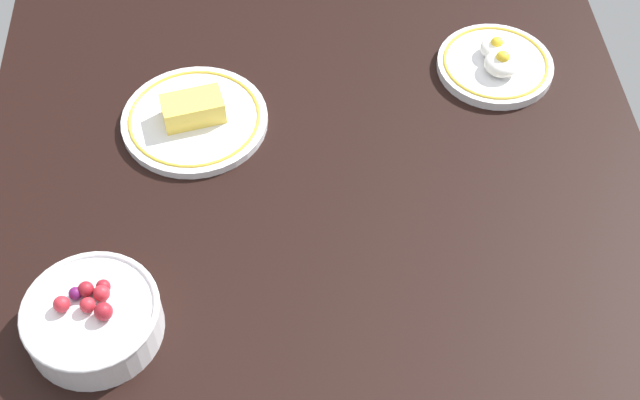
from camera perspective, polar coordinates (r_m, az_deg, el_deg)
dining_table at (r=117.59cm, az=0.00°, el=-1.20°), size 120.27×91.88×4.00cm
plate_cheese at (r=126.33cm, az=-8.09°, el=5.27°), size 20.65×20.65×4.72cm
plate_eggs at (r=135.24cm, az=11.26°, el=8.63°), size 17.19×17.19×5.08cm
bowl_berries at (r=106.96cm, az=-14.42°, el=-7.38°), size 16.15×16.15×6.81cm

